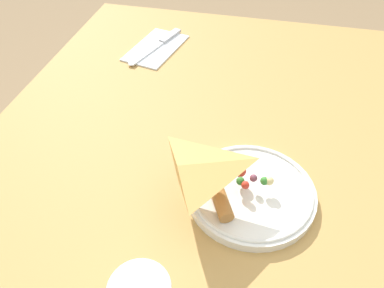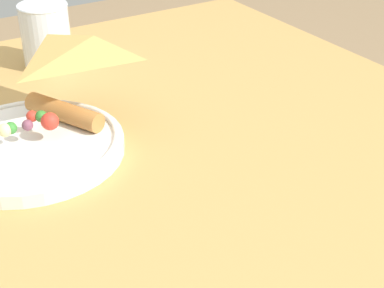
# 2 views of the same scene
# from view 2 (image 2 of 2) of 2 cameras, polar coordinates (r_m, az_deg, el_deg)

# --- Properties ---
(dining_table) EXTENTS (1.05, 0.88, 0.77)m
(dining_table) POSITION_cam_2_polar(r_m,az_deg,el_deg) (0.69, -2.01, -12.15)
(dining_table) COLOR tan
(dining_table) RESTS_ON ground_plane
(plate_pizza) EXTENTS (0.21, 0.21, 0.05)m
(plate_pizza) POSITION_cam_2_polar(r_m,az_deg,el_deg) (0.69, -15.40, 0.21)
(plate_pizza) COLOR white
(plate_pizza) RESTS_ON dining_table
(milk_glass) EXTENTS (0.07, 0.07, 0.10)m
(milk_glass) POSITION_cam_2_polar(r_m,az_deg,el_deg) (0.92, -13.95, 9.91)
(milk_glass) COLOR white
(milk_glass) RESTS_ON dining_table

